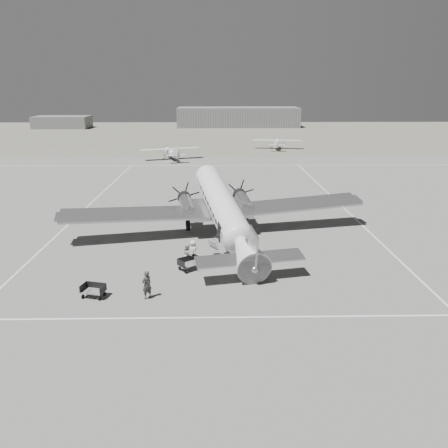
{
  "coord_description": "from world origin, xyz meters",
  "views": [
    {
      "loc": [
        -2.86,
        -37.67,
        13.44
      ],
      "look_at": [
        -2.19,
        -1.97,
        2.2
      ],
      "focal_mm": 35.0,
      "sensor_mm": 36.0,
      "label": 1
    }
  ],
  "objects_px": {
    "passenger": "(193,251)",
    "dc3_airliner": "(224,211)",
    "light_plane_left": "(171,154)",
    "baggage_cart_near": "(190,264)",
    "light_plane_right": "(277,144)",
    "baggage_cart_far": "(93,291)",
    "shed_secondary": "(62,122)",
    "hangar_main": "(238,117)",
    "ramp_agent": "(188,255)",
    "ground_crew": "(147,285)"
  },
  "relations": [
    {
      "from": "hangar_main",
      "to": "ramp_agent",
      "type": "bearing_deg",
      "value": -94.59
    },
    {
      "from": "dc3_airliner",
      "to": "baggage_cart_near",
      "type": "xyz_separation_m",
      "value": [
        -2.73,
        -6.68,
        -2.3
      ]
    },
    {
      "from": "baggage_cart_near",
      "to": "ramp_agent",
      "type": "relative_size",
      "value": 0.96
    },
    {
      "from": "dc3_airliner",
      "to": "baggage_cart_far",
      "type": "relative_size",
      "value": 18.4
    },
    {
      "from": "light_plane_left",
      "to": "baggage_cart_far",
      "type": "height_order",
      "value": "light_plane_left"
    },
    {
      "from": "light_plane_left",
      "to": "ramp_agent",
      "type": "xyz_separation_m",
      "value": [
        6.34,
        -52.39,
        -0.29
      ]
    },
    {
      "from": "passenger",
      "to": "dc3_airliner",
      "type": "bearing_deg",
      "value": -49.99
    },
    {
      "from": "baggage_cart_near",
      "to": "passenger",
      "type": "bearing_deg",
      "value": 44.66
    },
    {
      "from": "ramp_agent",
      "to": "baggage_cart_far",
      "type": "bearing_deg",
      "value": 120.69
    },
    {
      "from": "light_plane_left",
      "to": "light_plane_right",
      "type": "bearing_deg",
      "value": 14.85
    },
    {
      "from": "ground_crew",
      "to": "light_plane_right",
      "type": "bearing_deg",
      "value": -146.85
    },
    {
      "from": "dc3_airliner",
      "to": "ramp_agent",
      "type": "xyz_separation_m",
      "value": [
        -2.91,
        -5.86,
        -1.88
      ]
    },
    {
      "from": "light_plane_left",
      "to": "baggage_cart_near",
      "type": "xyz_separation_m",
      "value": [
        6.52,
        -53.2,
        -0.71
      ]
    },
    {
      "from": "light_plane_right",
      "to": "shed_secondary",
      "type": "bearing_deg",
      "value": 148.89
    },
    {
      "from": "dc3_airliner",
      "to": "ramp_agent",
      "type": "bearing_deg",
      "value": -128.14
    },
    {
      "from": "baggage_cart_near",
      "to": "baggage_cart_far",
      "type": "relative_size",
      "value": 1.09
    },
    {
      "from": "light_plane_right",
      "to": "passenger",
      "type": "relative_size",
      "value": 6.14
    },
    {
      "from": "shed_secondary",
      "to": "light_plane_left",
      "type": "bearing_deg",
      "value": -57.53
    },
    {
      "from": "light_plane_right",
      "to": "baggage_cart_far",
      "type": "height_order",
      "value": "light_plane_right"
    },
    {
      "from": "ramp_agent",
      "to": "ground_crew",
      "type": "bearing_deg",
      "value": 146.01
    },
    {
      "from": "light_plane_right",
      "to": "ramp_agent",
      "type": "bearing_deg",
      "value": -95.36
    },
    {
      "from": "hangar_main",
      "to": "dc3_airliner",
      "type": "xyz_separation_m",
      "value": [
        -7.19,
        -119.97,
        -0.51
      ]
    },
    {
      "from": "light_plane_left",
      "to": "baggage_cart_near",
      "type": "height_order",
      "value": "light_plane_left"
    },
    {
      "from": "light_plane_right",
      "to": "baggage_cart_far",
      "type": "relative_size",
      "value": 7.02
    },
    {
      "from": "ground_crew",
      "to": "passenger",
      "type": "height_order",
      "value": "ground_crew"
    },
    {
      "from": "light_plane_right",
      "to": "hangar_main",
      "type": "bearing_deg",
      "value": 103.81
    },
    {
      "from": "hangar_main",
      "to": "baggage_cart_near",
      "type": "bearing_deg",
      "value": -94.48
    },
    {
      "from": "dc3_airliner",
      "to": "light_plane_left",
      "type": "height_order",
      "value": "dc3_airliner"
    },
    {
      "from": "shed_secondary",
      "to": "light_plane_left",
      "type": "distance_m",
      "value": 81.14
    },
    {
      "from": "shed_secondary",
      "to": "light_plane_left",
      "type": "relative_size",
      "value": 1.56
    },
    {
      "from": "baggage_cart_far",
      "to": "passenger",
      "type": "relative_size",
      "value": 0.87
    },
    {
      "from": "hangar_main",
      "to": "passenger",
      "type": "bearing_deg",
      "value": -94.45
    },
    {
      "from": "dc3_airliner",
      "to": "ramp_agent",
      "type": "relative_size",
      "value": 16.17
    },
    {
      "from": "dc3_airliner",
      "to": "passenger",
      "type": "xyz_separation_m",
      "value": [
        -2.53,
        -5.08,
        -1.88
      ]
    },
    {
      "from": "dc3_airliner",
      "to": "light_plane_right",
      "type": "height_order",
      "value": "dc3_airliner"
    },
    {
      "from": "shed_secondary",
      "to": "baggage_cart_far",
      "type": "height_order",
      "value": "shed_secondary"
    },
    {
      "from": "hangar_main",
      "to": "baggage_cart_far",
      "type": "bearing_deg",
      "value": -96.99
    },
    {
      "from": "light_plane_left",
      "to": "passenger",
      "type": "bearing_deg",
      "value": -101.17
    },
    {
      "from": "baggage_cart_near",
      "to": "ramp_agent",
      "type": "height_order",
      "value": "ramp_agent"
    },
    {
      "from": "baggage_cart_far",
      "to": "ground_crew",
      "type": "xyz_separation_m",
      "value": [
        3.61,
        -0.24,
        0.53
      ]
    },
    {
      "from": "shed_secondary",
      "to": "ramp_agent",
      "type": "height_order",
      "value": "shed_secondary"
    },
    {
      "from": "light_plane_right",
      "to": "passenger",
      "type": "bearing_deg",
      "value": -95.2
    },
    {
      "from": "light_plane_left",
      "to": "dc3_airliner",
      "type": "bearing_deg",
      "value": -97.35
    },
    {
      "from": "baggage_cart_near",
      "to": "ground_crew",
      "type": "height_order",
      "value": "ground_crew"
    },
    {
      "from": "shed_secondary",
      "to": "hangar_main",
      "type": "bearing_deg",
      "value": 4.76
    },
    {
      "from": "hangar_main",
      "to": "baggage_cart_near",
      "type": "xyz_separation_m",
      "value": [
        -9.92,
        -126.65,
        -2.81
      ]
    },
    {
      "from": "light_plane_left",
      "to": "shed_secondary",
      "type": "bearing_deg",
      "value": 103.89
    },
    {
      "from": "light_plane_right",
      "to": "passenger",
      "type": "distance_m",
      "value": 68.18
    },
    {
      "from": "ramp_agent",
      "to": "baggage_cart_near",
      "type": "bearing_deg",
      "value": -178.5
    },
    {
      "from": "baggage_cart_far",
      "to": "dc3_airliner",
      "type": "bearing_deg",
      "value": 65.29
    }
  ]
}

